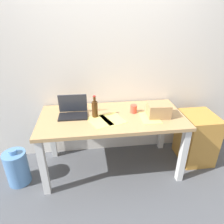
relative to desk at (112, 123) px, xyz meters
name	(u,v)px	position (x,y,z in m)	size (l,w,h in m)	color
ground_plane	(112,166)	(0.00, 0.00, -0.66)	(8.00, 8.00, 0.00)	#515459
back_wall	(107,60)	(0.00, 0.45, 0.64)	(5.20, 0.08, 2.60)	silver
desk	(112,123)	(0.00, 0.00, 0.00)	(1.68, 0.78, 0.76)	tan
laptop_left	(73,111)	(-0.45, 0.07, 0.16)	(0.33, 0.22, 0.24)	black
beer_bottle	(95,109)	(-0.20, 0.01, 0.20)	(0.07, 0.07, 0.26)	#47280F
computer_mouse	(151,104)	(0.53, 0.23, 0.12)	(0.06, 0.10, 0.03)	#724799
cardboard_box	(159,110)	(0.53, -0.07, 0.18)	(0.25, 0.20, 0.15)	tan
coffee_mug	(134,109)	(0.27, 0.06, 0.15)	(0.08, 0.08, 0.10)	#D84C38
paper_sheet_front_right	(150,117)	(0.42, -0.10, 0.10)	(0.21, 0.30, 0.00)	#F4E06B
paper_sheet_center	(113,119)	(0.00, -0.08, 0.10)	(0.21, 0.30, 0.00)	#F4E06B
paper_yellow_folder	(100,121)	(-0.15, -0.11, 0.10)	(0.21, 0.30, 0.00)	#F4E06B
water_cooler_jug	(17,168)	(-1.13, -0.12, -0.44)	(0.26, 0.26, 0.47)	#598CC6
filing_cabinet	(196,137)	(1.14, 0.04, -0.32)	(0.40, 0.48, 0.67)	#C68938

